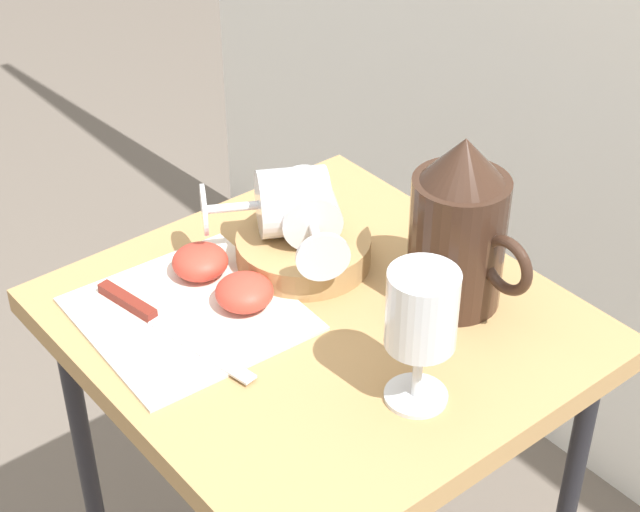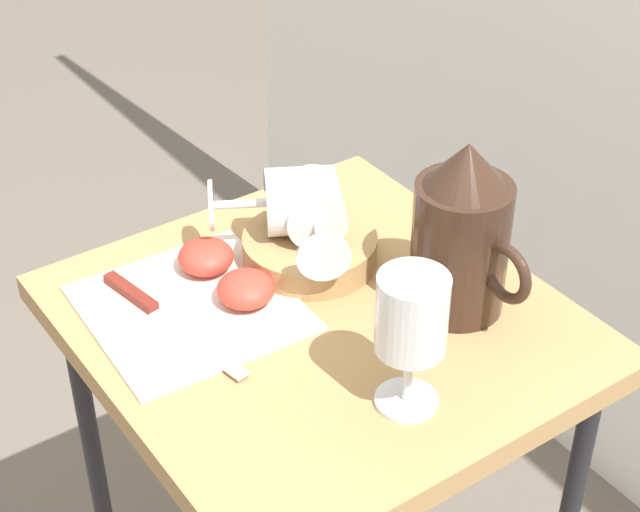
% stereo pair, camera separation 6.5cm
% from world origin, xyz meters
% --- Properties ---
extents(table, '(0.52, 0.49, 0.73)m').
position_xyz_m(table, '(0.00, 0.00, 0.65)').
color(table, '#AD8451').
rests_on(table, ground_plane).
extents(linen_napkin, '(0.23, 0.23, 0.00)m').
position_xyz_m(linen_napkin, '(-0.09, -0.11, 0.73)').
color(linen_napkin, silver).
rests_on(linen_napkin, table).
extents(basket_tray, '(0.16, 0.16, 0.03)m').
position_xyz_m(basket_tray, '(-0.09, 0.05, 0.75)').
color(basket_tray, '#AD8451').
rests_on(basket_tray, table).
extents(pitcher, '(0.16, 0.11, 0.20)m').
position_xyz_m(pitcher, '(0.07, 0.13, 0.81)').
color(pitcher, '#382319').
rests_on(pitcher, table).
extents(wine_glass_upright, '(0.07, 0.07, 0.15)m').
position_xyz_m(wine_glass_upright, '(0.16, -0.01, 0.83)').
color(wine_glass_upright, silver).
rests_on(wine_glass_upright, table).
extents(wine_glass_tipped_near, '(0.13, 0.16, 0.08)m').
position_xyz_m(wine_glass_tipped_near, '(-0.11, 0.05, 0.81)').
color(wine_glass_tipped_near, silver).
rests_on(wine_glass_tipped_near, basket_tray).
extents(wine_glass_tipped_far, '(0.16, 0.13, 0.07)m').
position_xyz_m(wine_glass_tipped_far, '(-0.09, 0.06, 0.80)').
color(wine_glass_tipped_far, silver).
rests_on(wine_glass_tipped_far, basket_tray).
extents(apple_half_left, '(0.06, 0.06, 0.04)m').
position_xyz_m(apple_half_left, '(-0.14, -0.06, 0.75)').
color(apple_half_left, '#CC3D2D').
rests_on(apple_half_left, linen_napkin).
extents(apple_half_right, '(0.06, 0.06, 0.04)m').
position_xyz_m(apple_half_right, '(-0.06, -0.06, 0.75)').
color(apple_half_right, '#CC3D2D').
rests_on(apple_half_right, linen_napkin).
extents(knife, '(0.23, 0.05, 0.01)m').
position_xyz_m(knife, '(-0.11, -0.15, 0.74)').
color(knife, silver).
rests_on(knife, linen_napkin).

